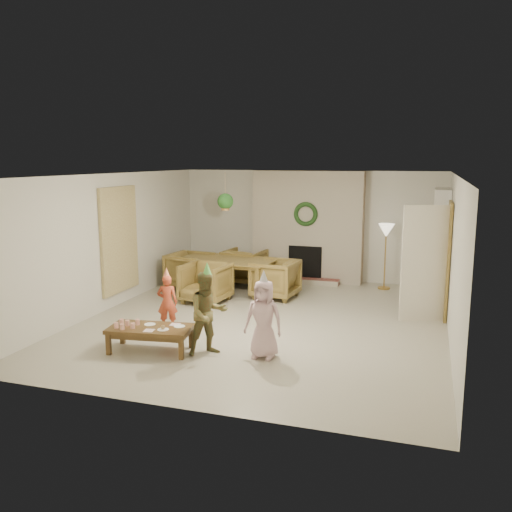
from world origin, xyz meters
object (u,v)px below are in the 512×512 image
at_px(dining_chair_far, 244,266).
at_px(child_pink, 264,319).
at_px(coffee_table_top, 150,329).
at_px(dining_chair_right, 275,279).
at_px(dining_table, 226,276).
at_px(child_plaid, 208,313).
at_px(dining_chair_left, 190,270).
at_px(child_red, 167,302).
at_px(dining_chair_near, 205,283).

distance_m(dining_chair_far, child_pink, 4.58).
bearing_deg(coffee_table_top, dining_chair_right, 67.85).
xyz_separation_m(dining_table, child_pink, (1.84, -3.36, 0.21)).
distance_m(dining_chair_far, coffee_table_top, 4.50).
distance_m(coffee_table_top, child_plaid, 0.90).
bearing_deg(coffee_table_top, dining_chair_left, 98.26).
bearing_deg(dining_chair_right, child_red, -17.78).
bearing_deg(coffee_table_top, child_plaid, 2.35).
distance_m(dining_chair_far, dining_chair_left, 1.25).
bearing_deg(child_red, coffee_table_top, 85.67).
height_order(dining_chair_right, coffee_table_top, dining_chair_right).
xyz_separation_m(dining_chair_far, child_red, (-0.13, -3.49, 0.07)).
bearing_deg(child_red, dining_table, -108.16).
bearing_deg(dining_chair_near, coffee_table_top, -77.15).
bearing_deg(coffee_table_top, dining_chair_far, 83.43).
height_order(dining_chair_near, child_red, child_red).
relative_size(dining_table, child_red, 2.20).
xyz_separation_m(coffee_table_top, child_plaid, (0.84, 0.15, 0.26)).
xyz_separation_m(dining_table, dining_chair_near, (-0.10, -0.88, 0.04)).
height_order(dining_chair_near, child_plaid, child_plaid).
bearing_deg(dining_table, child_pink, -54.75).
relative_size(dining_table, child_pink, 1.80).
distance_m(dining_chair_near, child_plaid, 2.85).
relative_size(dining_chair_far, dining_chair_right, 1.00).
height_order(coffee_table_top, child_red, child_red).
bearing_deg(dining_table, child_red, -84.16).
bearing_deg(dining_chair_right, dining_chair_far, -128.66).
bearing_deg(dining_chair_far, coffee_table_top, 97.86).
distance_m(dining_chair_near, dining_chair_right, 1.41).
relative_size(child_plaid, child_pink, 1.08).
bearing_deg(coffee_table_top, dining_table, 85.33).
distance_m(child_red, child_plaid, 1.39).
bearing_deg(dining_chair_left, child_plaid, -145.20).
height_order(child_plaid, child_pink, child_plaid).
distance_m(dining_table, dining_chair_left, 0.88).
bearing_deg(dining_chair_left, dining_chair_right, -90.00).
bearing_deg(child_plaid, coffee_table_top, 148.68).
distance_m(dining_table, child_plaid, 3.64).
relative_size(dining_chair_far, dining_chair_left, 1.00).
bearing_deg(dining_chair_far, child_pink, 118.88).
xyz_separation_m(dining_table, dining_chair_right, (1.09, -0.12, 0.04)).
bearing_deg(dining_chair_right, dining_chair_near, -51.34).
bearing_deg(dining_table, dining_chair_left, 180.00).
distance_m(dining_chair_left, coffee_table_top, 3.88).
height_order(dining_chair_far, coffee_table_top, dining_chair_far).
xyz_separation_m(dining_chair_right, child_pink, (0.75, -3.23, 0.17)).
relative_size(dining_chair_left, coffee_table_top, 0.72).
distance_m(dining_chair_near, dining_chair_far, 1.76).
bearing_deg(dining_chair_right, child_pink, 19.53).
bearing_deg(dining_table, child_plaid, -66.70).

